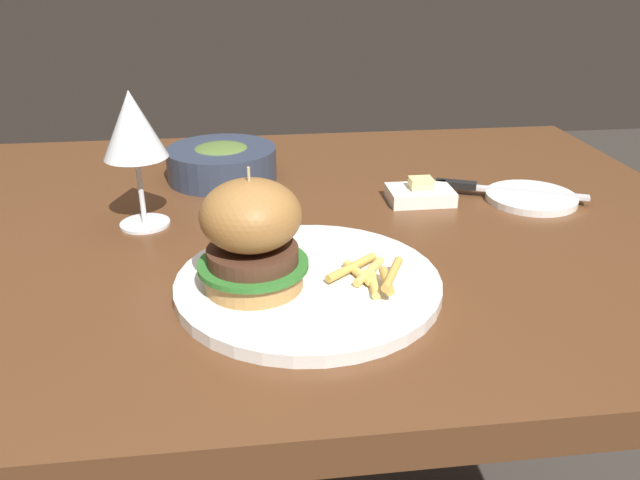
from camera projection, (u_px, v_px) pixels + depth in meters
name	position (u px, v px, depth m)	size (l,w,h in m)	color
dining_table	(294.00, 278.00, 0.89)	(1.17, 0.86, 0.74)	#56331C
main_plate	(305.00, 284.00, 0.67)	(0.29, 0.29, 0.01)	white
burger_sandwich	(252.00, 235.00, 0.63)	(0.11, 0.11, 0.13)	#B78447
fries_pile	(371.00, 274.00, 0.66)	(0.09, 0.10, 0.02)	#EABC5B
wine_glass	(133.00, 128.00, 0.78)	(0.08, 0.08, 0.18)	silver
bread_plate	(531.00, 198.00, 0.91)	(0.13, 0.13, 0.01)	white
table_knife	(496.00, 189.00, 0.92)	(0.21, 0.10, 0.01)	silver
butter_dish	(420.00, 194.00, 0.91)	(0.09, 0.06, 0.04)	white
soup_bowl	(222.00, 162.00, 0.99)	(0.17, 0.17, 0.06)	#2D384C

